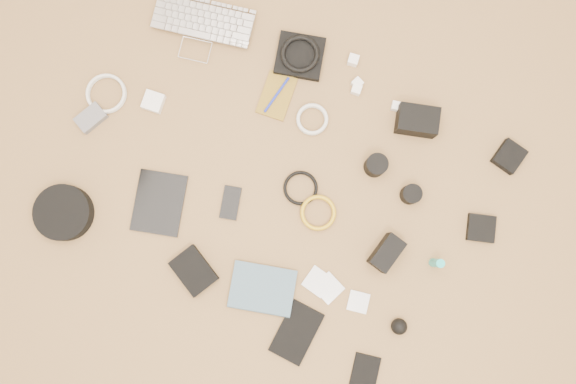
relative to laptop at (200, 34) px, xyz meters
The scene contains 34 objects.
room_shell 1.37m from the laptop, 32.13° to the right, with size 4.04×4.04×2.58m.
laptop is the anchor object (origin of this frame).
headphone_pouch 0.36m from the laptop, 18.63° to the left, with size 0.16×0.15×0.03m, color black.
headphones 0.36m from the laptop, 18.63° to the left, with size 0.13×0.13×0.02m, color black.
charger_a 0.54m from the laptop, 21.49° to the left, with size 0.03×0.03×0.03m, color white.
charger_b 0.57m from the laptop, 13.59° to the left, with size 0.03×0.03×0.03m, color white.
charger_c 0.72m from the laptop, 10.82° to the left, with size 0.03×0.03×0.03m, color white.
charger_d 0.58m from the laptop, 11.43° to the left, with size 0.03×0.03×0.03m, color white.
dslr_camera 0.81m from the laptop, ahead, with size 0.14×0.09×0.08m, color black.
lens_pouch 1.14m from the laptop, ahead, with size 0.08×0.09×0.03m, color black.
notebook_olive 0.34m from the laptop, ahead, with size 0.10×0.16×0.01m, color olive.
pen_blue 0.34m from the laptop, ahead, with size 0.01×0.01×0.14m, color #1623B3.
cable_white_a 0.49m from the laptop, ahead, with size 0.11×0.11×0.01m, color silver.
lens_a 0.76m from the laptop, ahead, with size 0.07×0.07×0.08m, color black.
lens_b 0.91m from the laptop, ahead, with size 0.07×0.07×0.06m, color black.
card_reader 1.17m from the laptop, ahead, with size 0.09×0.09×0.02m, color black.
power_brick 0.29m from the laptop, 91.37° to the right, with size 0.07×0.07×0.03m, color white.
cable_white_b 0.38m from the laptop, 114.87° to the right, with size 0.14×0.14×0.01m, color silver.
cable_black 0.64m from the laptop, 25.53° to the right, with size 0.12×0.12×0.01m, color black.
cable_yellow 0.74m from the laptop, 25.23° to the right, with size 0.12×0.12×0.01m, color gold.
flash 0.98m from the laptop, 18.65° to the right, with size 0.06×0.12×0.09m, color black.
lens_cleaner 1.12m from the laptop, 13.29° to the right, with size 0.03×0.03×0.10m, color #1BB1B1.
battery_charger 0.47m from the laptop, 109.50° to the right, with size 0.06×0.10×0.03m, color slate.
tablet 0.60m from the laptop, 70.92° to the right, with size 0.16×0.21×0.01m, color black.
phone 0.60m from the laptop, 47.70° to the right, with size 0.06×0.11×0.01m, color black.
filter_case_left 0.94m from the laptop, 33.01° to the right, with size 0.08×0.08×0.01m, color silver.
filter_case_mid 0.98m from the laptop, 31.62° to the right, with size 0.08×0.08×0.01m, color silver.
filter_case_right 1.07m from the laptop, 27.96° to the right, with size 0.07×0.07×0.01m, color silver.
air_blower 1.20m from the laptop, 24.48° to the right, with size 0.05×0.05×0.05m, color black.
headphone_case 0.77m from the laptop, 93.87° to the right, with size 0.19×0.19×0.05m, color black.
drive_case 0.82m from the laptop, 58.92° to the right, with size 0.14×0.10×0.04m, color black.
paperback 0.98m from the laptop, 46.12° to the right, with size 0.16×0.21×0.02m, color #435F72.
notebook_black_a 1.07m from the laptop, 40.23° to the right, with size 0.12×0.19×0.01m, color black.
notebook_black_b 1.28m from the laptop, 32.65° to the right, with size 0.08×0.13×0.01m, color black.
Camera 1 is at (0.15, -0.16, 1.90)m, focal length 35.00 mm.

